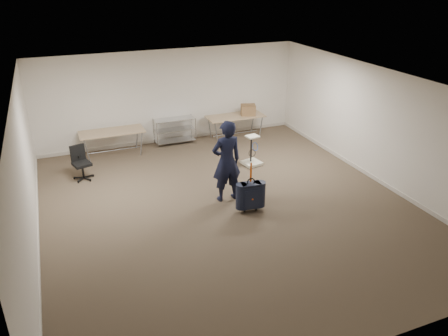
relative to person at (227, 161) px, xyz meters
name	(u,v)px	position (x,y,z in m)	size (l,w,h in m)	color
ground	(227,206)	(-0.11, -0.30, -0.96)	(9.00, 9.00, 0.00)	#483A2C
room_shell	(206,179)	(-0.11, 1.08, -0.91)	(8.00, 9.00, 9.00)	white
folding_table_left	(112,133)	(-2.01, 3.65, -0.28)	(1.80, 0.75, 0.73)	tan
folding_table_right	(235,117)	(1.79, 3.65, -0.28)	(1.80, 0.75, 0.73)	tan
wire_shelf	(175,130)	(-0.11, 3.90, -0.52)	(1.22, 0.47, 0.80)	silver
person	(227,161)	(0.00, 0.00, 0.00)	(0.70, 0.46, 1.92)	black
suitcase	(251,195)	(0.27, -0.73, -0.56)	(0.45, 0.30, 1.16)	black
office_chair	(82,169)	(-2.99, 2.39, -0.69)	(0.53, 0.53, 0.88)	black
equipment_cart	(252,157)	(1.38, 1.55, -0.74)	(0.53, 0.53, 0.84)	beige
cardboard_box	(248,110)	(2.19, 3.58, -0.06)	(0.44, 0.33, 0.33)	#A1794B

